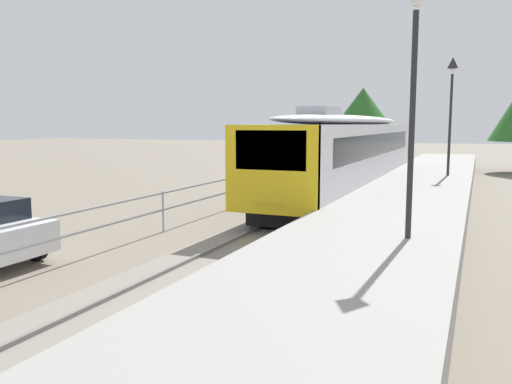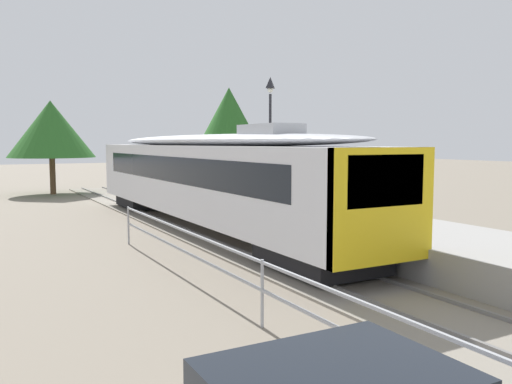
% 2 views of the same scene
% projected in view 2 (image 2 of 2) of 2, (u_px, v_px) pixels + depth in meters
% --- Properties ---
extents(ground_plane, '(160.00, 160.00, 0.00)m').
position_uv_depth(ground_plane, '(251.00, 310.00, 10.61)').
color(ground_plane, slate).
extents(track_rails, '(3.20, 60.00, 0.14)m').
position_uv_depth(track_rails, '(367.00, 288.00, 12.04)').
color(track_rails, gray).
rests_on(track_rails, ground).
extents(commuter_train, '(2.82, 19.87, 3.74)m').
position_uv_depth(commuter_train, '(205.00, 174.00, 19.93)').
color(commuter_train, silver).
rests_on(commuter_train, track_rails).
extents(station_platform, '(3.90, 60.00, 0.90)m').
position_uv_depth(station_platform, '(466.00, 256.00, 13.55)').
color(station_platform, '#999691').
rests_on(station_platform, ground).
extents(platform_lamp_far_end, '(0.34, 0.34, 5.35)m').
position_uv_depth(platform_lamp_far_end, '(270.00, 114.00, 23.64)').
color(platform_lamp_far_end, '#232328').
rests_on(platform_lamp_far_end, station_platform).
extents(tree_behind_carpark, '(5.44, 5.44, 6.03)m').
position_uv_depth(tree_behind_carpark, '(51.00, 129.00, 33.90)').
color(tree_behind_carpark, brown).
rests_on(tree_behind_carpark, ground).
extents(tree_behind_station_far, '(5.54, 5.54, 7.24)m').
position_uv_depth(tree_behind_station_far, '(229.00, 124.00, 37.63)').
color(tree_behind_station_far, brown).
rests_on(tree_behind_station_far, ground).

